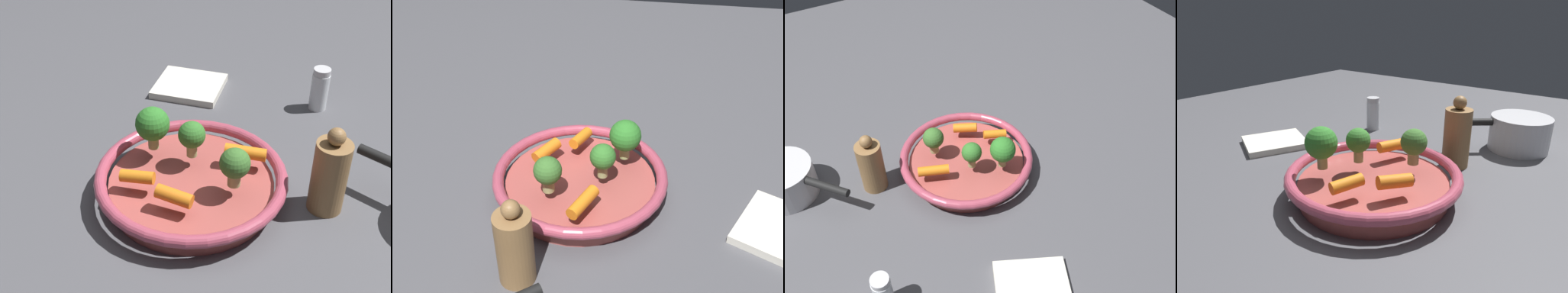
% 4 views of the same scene
% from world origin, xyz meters
% --- Properties ---
extents(ground_plane, '(1.89, 1.89, 0.00)m').
position_xyz_m(ground_plane, '(0.00, 0.00, 0.00)').
color(ground_plane, '#4C4C51').
extents(serving_bowl, '(0.29, 0.29, 0.05)m').
position_xyz_m(serving_bowl, '(0.00, 0.00, 0.03)').
color(serving_bowl, '#A84C47').
rests_on(serving_bowl, ground_plane).
extents(baby_carrot_back, '(0.07, 0.04, 0.02)m').
position_xyz_m(baby_carrot_back, '(-0.09, -0.02, 0.06)').
color(baby_carrot_back, orange).
rests_on(baby_carrot_back, serving_bowl).
extents(baby_carrot_left, '(0.06, 0.05, 0.02)m').
position_xyz_m(baby_carrot_left, '(0.03, 0.06, 0.06)').
color(baby_carrot_left, orange).
rests_on(baby_carrot_left, serving_bowl).
extents(baby_carrot_right, '(0.05, 0.04, 0.02)m').
position_xyz_m(baby_carrot_right, '(0.08, 0.01, 0.06)').
color(baby_carrot_right, orange).
rests_on(baby_carrot_right, serving_bowl).
extents(broccoli_floret_large, '(0.04, 0.04, 0.06)m').
position_xyz_m(broccoli_floret_large, '(-0.01, -0.04, 0.09)').
color(broccoli_floret_large, '#98A966').
rests_on(broccoli_floret_large, serving_bowl).
extents(broccoli_floret_small, '(0.04, 0.04, 0.06)m').
position_xyz_m(broccoli_floret_small, '(-0.06, 0.04, 0.09)').
color(broccoli_floret_small, tan).
rests_on(broccoli_floret_small, serving_bowl).
extents(broccoli_floret_mid, '(0.05, 0.05, 0.07)m').
position_xyz_m(broccoli_floret_mid, '(0.05, -0.07, 0.09)').
color(broccoli_floret_mid, '#94AC66').
rests_on(broccoli_floret_mid, serving_bowl).
extents(salt_shaker, '(0.03, 0.03, 0.08)m').
position_xyz_m(salt_shaker, '(-0.28, -0.21, 0.04)').
color(salt_shaker, silver).
rests_on(salt_shaker, ground_plane).
extents(pepper_mill, '(0.05, 0.05, 0.14)m').
position_xyz_m(pepper_mill, '(-0.19, 0.06, 0.06)').
color(pepper_mill, olive).
rests_on(pepper_mill, ground_plane).
extents(saucepan, '(0.17, 0.19, 0.08)m').
position_xyz_m(saucepan, '(-0.36, 0.13, 0.04)').
color(saucepan, silver).
rests_on(saucepan, ground_plane).
extents(dish_towel, '(0.17, 0.16, 0.01)m').
position_xyz_m(dish_towel, '(-0.04, -0.32, 0.01)').
color(dish_towel, silver).
rests_on(dish_towel, ground_plane).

